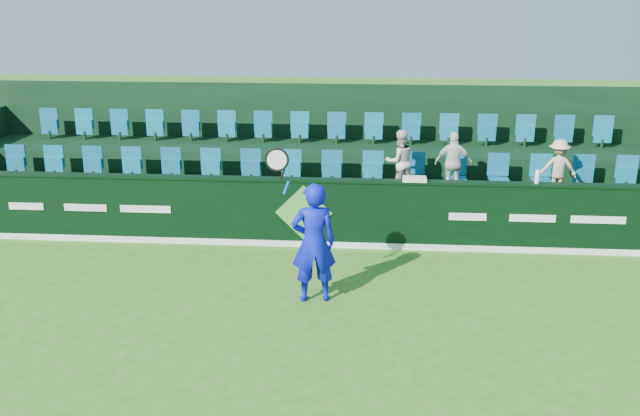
# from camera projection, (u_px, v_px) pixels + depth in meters

# --- Properties ---
(ground) EXTENTS (60.00, 60.00, 0.00)m
(ground) POSITION_uv_depth(u_px,v_px,m) (277.00, 343.00, 10.14)
(ground) COLOR #296D1A
(ground) RESTS_ON ground
(sponsor_hoarding) EXTENTS (16.00, 0.25, 1.35)m
(sponsor_hoarding) POSITION_uv_depth(u_px,v_px,m) (304.00, 212.00, 13.74)
(sponsor_hoarding) COLOR black
(sponsor_hoarding) RESTS_ON ground
(stand_tier_front) EXTENTS (16.00, 2.00, 0.80)m
(stand_tier_front) POSITION_uv_depth(u_px,v_px,m) (310.00, 209.00, 14.87)
(stand_tier_front) COLOR black
(stand_tier_front) RESTS_ON ground
(stand_tier_back) EXTENTS (16.00, 1.80, 1.30)m
(stand_tier_back) POSITION_uv_depth(u_px,v_px,m) (317.00, 174.00, 16.60)
(stand_tier_back) COLOR black
(stand_tier_back) RESTS_ON ground
(stand_rear) EXTENTS (16.00, 4.10, 2.60)m
(stand_rear) POSITION_uv_depth(u_px,v_px,m) (318.00, 146.00, 16.85)
(stand_rear) COLOR black
(stand_rear) RESTS_ON ground
(seat_row_front) EXTENTS (13.50, 0.50, 0.60)m
(seat_row_front) POSITION_uv_depth(u_px,v_px,m) (311.00, 171.00, 15.03)
(seat_row_front) COLOR #105E7D
(seat_row_front) RESTS_ON stand_tier_front
(seat_row_back) EXTENTS (13.50, 0.50, 0.60)m
(seat_row_back) POSITION_uv_depth(u_px,v_px,m) (318.00, 131.00, 16.59)
(seat_row_back) COLOR #105E7D
(seat_row_back) RESTS_ON stand_tier_back
(tennis_player) EXTENTS (1.18, 0.59, 2.59)m
(tennis_player) POSITION_uv_depth(u_px,v_px,m) (313.00, 242.00, 11.25)
(tennis_player) COLOR #0B13C7
(tennis_player) RESTS_ON ground
(spectator_left) EXTENTS (0.76, 0.68, 1.29)m
(spectator_left) POSITION_uv_depth(u_px,v_px,m) (400.00, 161.00, 14.43)
(spectator_left) COLOR beige
(spectator_left) RESTS_ON stand_tier_front
(spectator_middle) EXTENTS (0.77, 0.37, 1.27)m
(spectator_middle) POSITION_uv_depth(u_px,v_px,m) (454.00, 163.00, 14.36)
(spectator_middle) COLOR silver
(spectator_middle) RESTS_ON stand_tier_front
(spectator_right) EXTENTS (0.76, 0.46, 1.15)m
(spectator_right) POSITION_uv_depth(u_px,v_px,m) (558.00, 168.00, 14.22)
(spectator_right) COLOR #C4B18A
(spectator_right) RESTS_ON stand_tier_front
(towel) EXTENTS (0.44, 0.29, 0.07)m
(towel) POSITION_uv_depth(u_px,v_px,m) (414.00, 179.00, 13.37)
(towel) COLOR white
(towel) RESTS_ON sponsor_hoarding
(drinks_bottle) EXTENTS (0.08, 0.08, 0.25)m
(drinks_bottle) POSITION_uv_depth(u_px,v_px,m) (537.00, 177.00, 13.18)
(drinks_bottle) COLOR white
(drinks_bottle) RESTS_ON sponsor_hoarding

